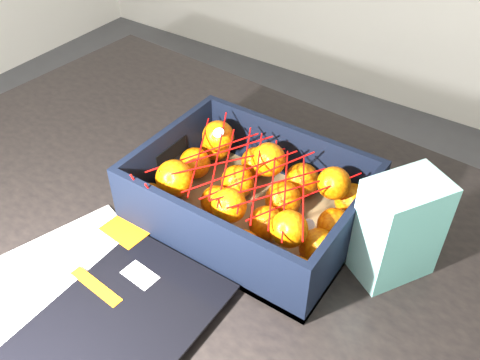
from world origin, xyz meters
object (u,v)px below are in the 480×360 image
Objects in this scene: magazine_stack at (87,298)px; produce_crate at (250,203)px; table at (197,233)px; retail_carton at (398,229)px.

produce_crate reaches higher than magazine_stack.
produce_crate is at bearing 3.02° from table.
table is 0.18m from produce_crate.
table is 0.41m from retail_carton.
table is 7.23× the size of retail_carton.
table is 3.25× the size of magazine_stack.
retail_carton reaches higher than table.
magazine_stack is 2.23× the size of retail_carton.
magazine_stack is 1.05× the size of produce_crate.
produce_crate reaches higher than table.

